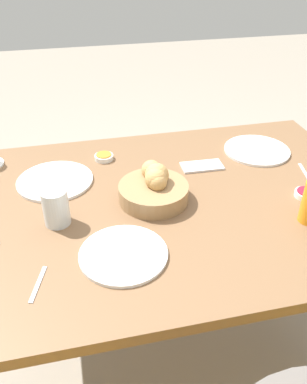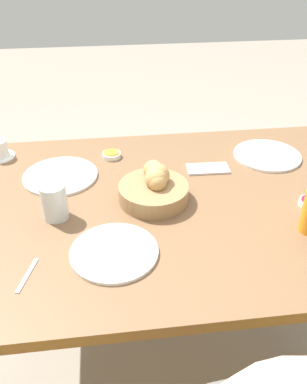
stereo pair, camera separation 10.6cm
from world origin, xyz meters
TOP-DOWN VIEW (x-y plane):
  - ground_plane at (0.00, 0.00)m, footprint 10.00×10.00m
  - dining_table at (0.00, 0.00)m, footprint 1.39×0.97m
  - bread_basket at (0.05, -0.02)m, footprint 0.22×0.22m
  - plate_near_left at (-0.41, -0.24)m, footprint 0.25×0.25m
  - plate_near_right at (0.36, -0.19)m, footprint 0.26×0.26m
  - plate_far_center at (0.19, 0.23)m, footprint 0.24×0.24m
  - water_tumbler at (0.36, 0.04)m, footprint 0.08×0.08m
  - jam_bowl_honey at (0.18, -0.31)m, footprint 0.07×0.07m
  - spoon_coffee at (0.42, 0.28)m, footprint 0.05×0.12m
  - cell_phone at (-0.16, -0.17)m, footprint 0.15×0.08m

SIDE VIEW (x-z plane):
  - ground_plane at x=0.00m, z-range 0.00..0.00m
  - dining_table at x=0.00m, z-range 0.28..1.03m
  - spoon_coffee at x=0.42m, z-range 0.75..0.75m
  - cell_phone at x=-0.16m, z-range 0.75..0.76m
  - plate_near_left at x=-0.41m, z-range 0.75..0.76m
  - plate_near_right at x=0.36m, z-range 0.75..0.76m
  - plate_far_center at x=0.19m, z-range 0.75..0.76m
  - jam_bowl_honey at x=0.18m, z-range 0.75..0.77m
  - bread_basket at x=0.05m, z-range 0.73..0.85m
  - water_tumbler at x=0.36m, z-range 0.75..0.86m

